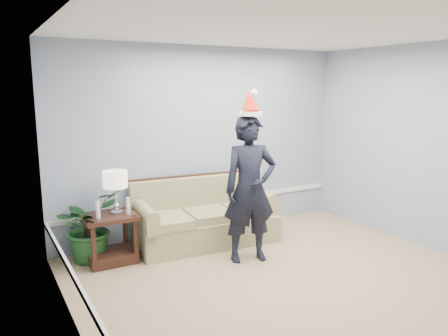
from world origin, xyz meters
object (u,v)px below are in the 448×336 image
(sofa, at_px, (205,219))
(man, at_px, (250,189))
(table_lamp, at_px, (115,181))
(teddy_bear, at_px, (247,194))
(houseplant, at_px, (89,226))
(side_table, at_px, (111,244))

(sofa, xyz_separation_m, man, (0.19, -0.85, 0.58))
(table_lamp, height_order, teddy_bear, table_lamp)
(table_lamp, height_order, man, man)
(sofa, distance_m, houseplant, 1.55)
(houseplant, xyz_separation_m, teddy_bear, (2.16, -0.26, 0.20))
(table_lamp, relative_size, houseplant, 0.60)
(sofa, bearing_deg, table_lamp, -172.59)
(side_table, height_order, table_lamp, table_lamp)
(sofa, bearing_deg, teddy_bear, -6.70)
(side_table, bearing_deg, teddy_bear, -1.54)
(sofa, xyz_separation_m, houseplant, (-1.54, 0.14, 0.12))
(table_lamp, relative_size, man, 0.29)
(sofa, bearing_deg, side_table, -172.03)
(table_lamp, bearing_deg, man, -28.93)
(man, relative_size, teddy_bear, 4.00)
(sofa, height_order, side_table, sofa)
(sofa, height_order, table_lamp, table_lamp)
(table_lamp, distance_m, man, 1.64)
(houseplant, height_order, man, man)
(side_table, bearing_deg, sofa, 3.16)
(side_table, distance_m, teddy_bear, 1.99)
(sofa, height_order, man, man)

